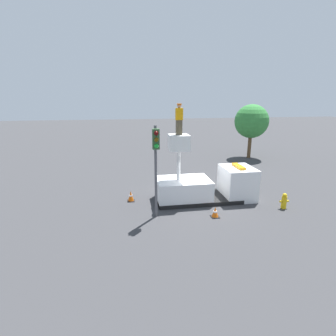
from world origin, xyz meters
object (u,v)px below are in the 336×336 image
at_px(tree_left_bg, 251,121).
at_px(fire_hydrant, 284,201).
at_px(traffic_light_pole, 156,154).
at_px(traffic_cone_rear, 131,196).
at_px(bucket_truck, 205,186).
at_px(traffic_cone_curbside, 215,212).
at_px(worker, 179,119).

bearing_deg(tree_left_bg, fire_hydrant, -107.34).
height_order(traffic_light_pole, traffic_cone_rear, traffic_light_pole).
bearing_deg(bucket_truck, traffic_cone_curbside, -94.50).
distance_m(bucket_truck, traffic_cone_rear, 4.64).
relative_size(bucket_truck, traffic_cone_rear, 9.42).
bearing_deg(traffic_light_pole, worker, 51.52).
bearing_deg(traffic_cone_curbside, bucket_truck, 85.50).
bearing_deg(worker, traffic_light_pole, -128.48).
relative_size(bucket_truck, traffic_light_pole, 1.24).
height_order(fire_hydrant, traffic_cone_curbside, fire_hydrant).
distance_m(worker, tree_left_bg, 14.27).
height_order(worker, traffic_light_pole, worker).
height_order(worker, traffic_cone_rear, worker).
bearing_deg(bucket_truck, worker, 180.00).
xyz_separation_m(bucket_truck, traffic_cone_curbside, (-0.19, -2.45, -0.64)).
relative_size(bucket_truck, worker, 3.47).
distance_m(worker, traffic_cone_rear, 5.52).
xyz_separation_m(bucket_truck, fire_hydrant, (4.08, -2.01, -0.46)).
bearing_deg(traffic_cone_rear, worker, -10.15).
relative_size(worker, traffic_cone_curbside, 3.07).
height_order(worker, tree_left_bg, worker).
xyz_separation_m(traffic_cone_rear, tree_left_bg, (12.54, 9.91, 3.46)).
distance_m(worker, traffic_cone_curbside, 5.53).
relative_size(bucket_truck, traffic_cone_curbside, 10.65).
bearing_deg(traffic_cone_curbside, worker, 121.65).
relative_size(traffic_cone_rear, traffic_cone_curbside, 1.13).
xyz_separation_m(worker, fire_hydrant, (5.79, -2.01, -4.54)).
bearing_deg(worker, fire_hydrant, -19.11).
distance_m(bucket_truck, traffic_light_pole, 4.61).
height_order(worker, traffic_cone_curbside, worker).
bearing_deg(traffic_cone_curbside, tree_left_bg, 57.65).
bearing_deg(fire_hydrant, worker, 160.89).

